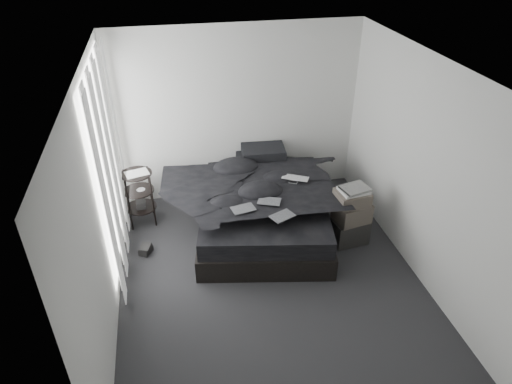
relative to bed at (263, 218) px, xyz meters
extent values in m
cube|color=#29292B|center=(-0.15, -1.02, -0.15)|extent=(3.60, 4.20, 0.01)
cube|color=white|center=(-0.15, -1.02, 2.45)|extent=(3.60, 4.20, 0.01)
cube|color=silver|center=(-0.15, 1.08, 1.15)|extent=(3.60, 0.01, 2.60)
cube|color=silver|center=(-0.15, -3.12, 1.15)|extent=(3.60, 0.01, 2.60)
cube|color=silver|center=(-1.95, -1.02, 1.15)|extent=(0.01, 4.20, 2.60)
cube|color=silver|center=(1.65, -1.02, 1.15)|extent=(0.01, 4.20, 2.60)
cube|color=white|center=(-1.93, -0.12, 1.20)|extent=(0.02, 2.00, 2.30)
cube|color=white|center=(-1.88, -0.12, 1.13)|extent=(0.06, 2.12, 2.48)
cube|color=black|center=(0.00, 0.00, 0.00)|extent=(2.09, 2.53, 0.31)
cube|color=black|center=(0.00, 0.00, 0.27)|extent=(2.02, 2.46, 0.24)
imported|color=black|center=(-0.01, -0.05, 0.53)|extent=(1.99, 2.20, 0.26)
cube|color=black|center=(0.11, 0.87, 0.47)|extent=(0.75, 0.58, 0.15)
cube|color=black|center=(0.18, 0.84, 0.62)|extent=(0.67, 0.49, 0.14)
imported|color=silver|center=(0.42, -0.02, 0.67)|extent=(0.43, 0.38, 0.03)
cube|color=black|center=(-0.38, -0.54, 0.66)|extent=(0.32, 0.24, 0.01)
cube|color=black|center=(-0.03, -0.44, 0.67)|extent=(0.33, 0.28, 0.01)
cube|color=black|center=(0.05, -0.79, 0.67)|extent=(0.34, 0.29, 0.01)
cylinder|color=black|center=(-1.68, 0.51, 0.24)|extent=(0.47, 0.47, 0.79)
cube|color=white|center=(-1.67, 0.50, 0.65)|extent=(0.36, 0.30, 0.02)
cube|color=black|center=(-1.64, -0.24, -0.09)|extent=(0.18, 0.21, 0.13)
cube|color=black|center=(1.07, -0.52, 0.02)|extent=(0.51, 0.42, 0.34)
cube|color=#554C43|center=(1.08, -0.53, 0.32)|extent=(0.49, 0.42, 0.26)
cube|color=#554C43|center=(1.06, -0.52, 0.54)|extent=(0.44, 0.36, 0.18)
cube|color=silver|center=(1.07, -0.52, 0.65)|extent=(0.39, 0.33, 0.04)
cube|color=silver|center=(1.08, -0.53, 0.68)|extent=(0.40, 0.34, 0.03)
camera|label=1|loc=(-1.17, -5.12, 3.74)|focal=32.00mm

